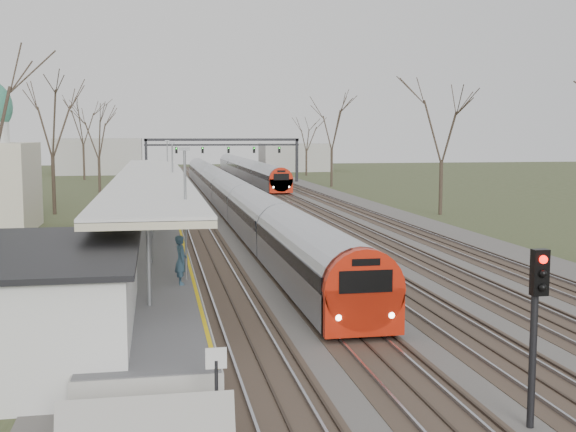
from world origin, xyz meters
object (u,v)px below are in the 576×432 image
Objects in this scene: train_far at (247,169)px; train_near at (226,190)px; passenger at (181,260)px; signal_post at (536,312)px.

train_near is at bearing -99.84° from train_far.
passenger is (-12.42, -79.74, 0.45)m from train_far.
signal_post reaches higher than train_far.
signal_post is (-5.25, -92.21, 1.25)m from train_far.
train_near is 39.75m from passenger.
train_far is 32.47× the size of passenger.
train_near is at bearing -12.82° from passenger.
signal_post is at bearing -88.07° from train_near.
train_far is 14.69× the size of signal_post.
signal_post is (7.17, -12.47, 0.80)m from passenger.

